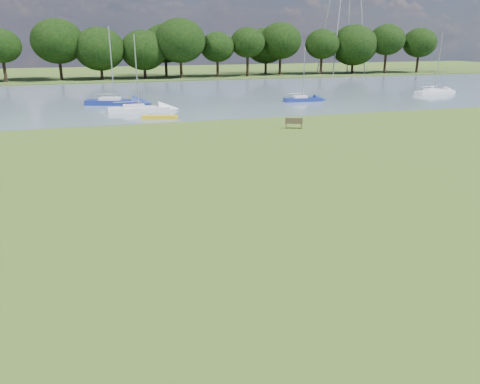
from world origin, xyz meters
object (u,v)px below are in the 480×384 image
object	(u,v)px
sailboat_3	(434,91)
sailboat_5	(302,98)
kayak	(160,117)
sailboat_0	(114,100)
riverbank_bench	(294,123)
sailboat_4	(138,107)

from	to	relation	value
sailboat_3	sailboat_5	bearing A→B (deg)	179.80
kayak	sailboat_0	world-z (taller)	sailboat_0
sailboat_0	riverbank_bench	bearing A→B (deg)	-37.39
riverbank_bench	sailboat_0	bearing A→B (deg)	147.09
sailboat_3	sailboat_4	xyz separation A→B (m)	(-39.02, -4.22, -0.01)
sailboat_4	sailboat_5	distance (m)	19.35
kayak	sailboat_3	xyz separation A→B (m)	(37.54, 9.32, 0.27)
kayak	sailboat_3	bearing A→B (deg)	31.38
sailboat_4	sailboat_5	xyz separation A→B (m)	(19.19, 2.47, -0.02)
riverbank_bench	sailboat_4	distance (m)	17.26
sailboat_4	sailboat_5	size ratio (longest dim) A/B	1.21
riverbank_bench	kayak	bearing A→B (deg)	163.53
sailboat_0	sailboat_4	bearing A→B (deg)	-53.89
sailboat_0	sailboat_5	xyz separation A→B (m)	(21.29, -3.51, -0.09)
riverbank_bench	sailboat_4	world-z (taller)	sailboat_4
sailboat_0	sailboat_4	xyz separation A→B (m)	(2.10, -5.98, -0.07)
sailboat_4	riverbank_bench	bearing A→B (deg)	-46.86
riverbank_bench	kayak	distance (m)	12.69
sailboat_0	kayak	bearing A→B (deg)	-55.35
kayak	sailboat_4	size ratio (longest dim) A/B	0.44
kayak	sailboat_5	bearing A→B (deg)	40.57
riverbank_bench	sailboat_5	bearing A→B (deg)	84.65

